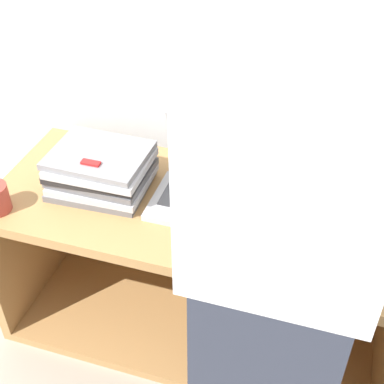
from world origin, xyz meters
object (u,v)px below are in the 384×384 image
Objects in this scene: laptop_stack_left at (101,170)px; person at (279,269)px; laptop_open at (205,183)px; laptop_stack_right at (309,213)px.

laptop_stack_left is 0.79m from person.
laptop_open is 0.34m from laptop_stack_right.
laptop_open reaches higher than laptop_stack_left.
laptop_open is at bearing 170.77° from laptop_stack_right.
laptop_open is 0.34m from laptop_stack_left.
laptop_stack_left is 0.19× the size of person.
person is at bearing -58.33° from laptop_open.
person is at bearing -34.50° from laptop_stack_left.
laptop_open reaches higher than laptop_stack_right.
laptop_stack_left is at bearing 179.91° from laptop_stack_right.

